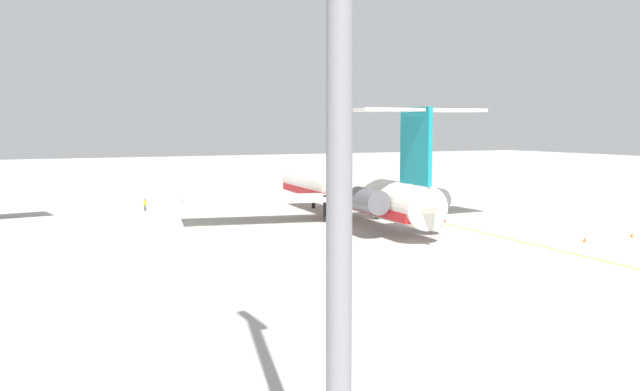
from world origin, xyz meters
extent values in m
plane|color=#ADADA8|center=(0.00, 0.00, 0.00)|extent=(395.60, 395.60, 0.00)
cylinder|color=silver|center=(-2.94, 7.88, 3.84)|extent=(43.39, 8.76, 4.60)
cone|color=silver|center=(18.54, 5.79, 3.84)|extent=(5.20, 4.86, 4.42)
cone|color=silver|center=(-24.41, 9.97, 4.25)|extent=(7.06, 4.54, 3.91)
cube|color=#B2191E|center=(-2.94, 7.88, 2.80)|extent=(42.45, 8.76, 1.01)
cube|color=silver|center=(-0.83, 19.62, 3.03)|extent=(10.89, 20.23, 0.46)
cube|color=silver|center=(-3.13, -4.05, 3.03)|extent=(7.34, 19.23, 0.46)
cylinder|color=#515156|center=(-17.37, 13.01, 4.18)|extent=(5.98, 3.21, 2.67)
cube|color=silver|center=(-17.45, 12.21, 4.18)|extent=(3.58, 1.80, 0.55)
cylinder|color=#515156|center=(-18.09, 5.63, 4.18)|extent=(5.98, 3.21, 2.67)
cube|color=silver|center=(-18.01, 6.43, 4.18)|extent=(3.58, 1.80, 0.55)
cube|color=teal|center=(-21.55, 9.69, 10.21)|extent=(6.25, 1.06, 8.15)
cube|color=silver|center=(-21.67, 13.41, 13.96)|extent=(4.94, 7.10, 0.32)
cube|color=silver|center=(-22.38, 6.06, 13.96)|extent=(4.94, 7.10, 0.32)
cylinder|color=black|center=(10.19, 6.60, 1.75)|extent=(0.51, 0.51, 3.49)
cylinder|color=black|center=(-4.01, 11.68, 1.75)|extent=(0.51, 0.51, 3.49)
cylinder|color=black|center=(-4.72, 4.36, 1.75)|extent=(0.51, 0.51, 3.49)
cylinder|color=black|center=(18.13, 30.05, 0.41)|extent=(0.10, 0.10, 0.82)
cylinder|color=black|center=(18.14, 30.20, 0.41)|extent=(0.10, 0.10, 0.82)
cylinder|color=yellow|center=(18.13, 30.13, 1.15)|extent=(0.28, 0.28, 0.65)
sphere|color=brown|center=(18.13, 30.13, 1.60)|extent=(0.26, 0.26, 0.26)
cylinder|color=yellow|center=(18.12, 29.95, 1.18)|extent=(0.08, 0.08, 0.55)
cylinder|color=yellow|center=(18.15, 30.31, 1.18)|extent=(0.08, 0.08, 0.55)
cylinder|color=black|center=(21.96, -6.58, 0.41)|extent=(0.10, 0.10, 0.81)
cylinder|color=black|center=(22.00, -6.44, 0.41)|extent=(0.10, 0.10, 0.81)
cylinder|color=orange|center=(21.98, -6.51, 1.14)|extent=(0.27, 0.27, 0.64)
sphere|color=tan|center=(21.98, -6.51, 1.58)|extent=(0.25, 0.25, 0.25)
cylinder|color=orange|center=(21.93, -6.68, 1.17)|extent=(0.07, 0.07, 0.55)
cylinder|color=orange|center=(22.03, -6.34, 1.17)|extent=(0.07, 0.07, 0.55)
cone|color=#EA590F|center=(21.44, -12.56, 0.28)|extent=(0.40, 0.40, 0.55)
cone|color=#EA590F|center=(-29.71, -13.77, 0.28)|extent=(0.40, 0.40, 0.55)
cone|color=#EA590F|center=(-29.76, -6.47, 0.28)|extent=(0.40, 0.40, 0.55)
cube|color=gold|center=(-2.94, -1.71, 0.00)|extent=(92.73, 4.88, 0.01)
cylinder|color=slate|center=(-65.50, 41.75, 14.47)|extent=(0.70, 0.70, 28.94)
camera|label=1|loc=(-81.22, 49.96, 12.21)|focal=37.87mm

